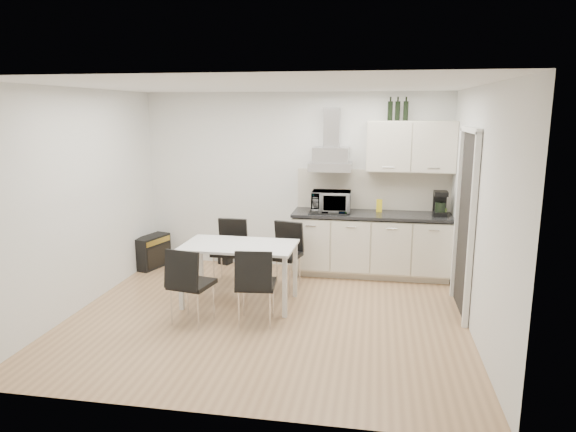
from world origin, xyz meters
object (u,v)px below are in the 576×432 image
chair_far_right (283,257)px  chair_near_right (256,285)px  dining_table (239,251)px  floor_speaker (225,255)px  chair_near_left (192,285)px  guitar_amp (152,252)px  chair_far_left (229,253)px  kitchenette (374,219)px

chair_far_right → chair_near_right: size_ratio=1.00×
dining_table → floor_speaker: dining_table is taller
chair_near_left → floor_speaker: bearing=108.2°
guitar_amp → floor_speaker: bearing=35.0°
chair_far_right → chair_near_left: 1.50m
chair_far_left → guitar_amp: size_ratio=1.40×
chair_near_left → chair_near_right: size_ratio=1.00×
floor_speaker → guitar_amp: bearing=-142.6°
chair_far_left → kitchenette: bearing=-158.6°
kitchenette → chair_near_right: 2.35m
dining_table → chair_far_right: size_ratio=1.56×
chair_near_right → kitchenette: bearing=51.1°
chair_far_right → chair_near_right: (-0.09, -1.17, 0.00)m
chair_far_left → floor_speaker: (-0.33, 0.90, -0.29)m
chair_near_right → floor_speaker: chair_near_right is taller
chair_near_right → chair_near_left: bearing=-177.2°
chair_near_right → guitar_amp: chair_near_right is taller
kitchenette → chair_near_right: bearing=-123.1°
chair_far_left → chair_far_right: same height
guitar_amp → floor_speaker: 1.10m
kitchenette → chair_far_right: kitchenette is taller
chair_far_left → chair_near_right: 1.38m
chair_near_right → chair_far_right: bearing=79.7°
dining_table → chair_near_right: chair_near_right is taller
guitar_amp → floor_speaker: (1.04, 0.36, -0.10)m
chair_near_left → kitchenette: bearing=57.0°
chair_far_left → floor_speaker: 1.00m
floor_speaker → chair_far_right: bearing=-22.6°
chair_near_left → dining_table: bearing=71.4°
floor_speaker → chair_near_left: bearing=-64.3°
kitchenette → chair_near_right: (-1.27, -1.94, -0.39)m
dining_table → chair_near_left: (-0.37, -0.66, -0.23)m
kitchenette → chair_far_right: size_ratio=2.86×
kitchenette → floor_speaker: bearing=175.8°
dining_table → guitar_amp: dining_table is taller
kitchenette → dining_table: size_ratio=1.84×
dining_table → chair_near_left: bearing=-118.4°
guitar_amp → chair_far_right: bearing=0.5°
chair_far_left → guitar_amp: bearing=-20.9°
chair_far_right → floor_speaker: 1.47m
guitar_amp → dining_table: bearing=-19.4°
kitchenette → guitar_amp: size_ratio=4.02×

